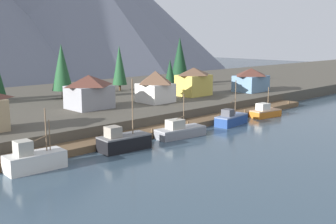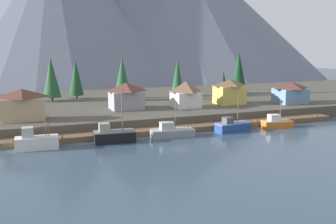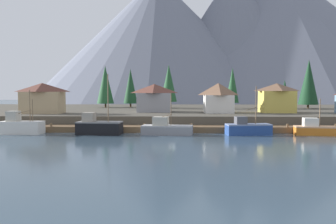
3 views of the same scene
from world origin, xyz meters
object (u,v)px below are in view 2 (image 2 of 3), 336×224
Objects in this scene: house_white at (186,94)px; house_yellow at (229,91)px; fishing_boat_orange at (276,123)px; conifer_near_right at (76,77)px; fishing_boat_white at (36,142)px; house_tan at (22,104)px; conifer_mid_left at (177,75)px; conifer_back_left at (51,77)px; conifer_back_right at (122,76)px; fishing_boat_black at (114,135)px; fishing_boat_grey at (172,132)px; house_grey at (126,96)px; conifer_mid_right at (239,71)px; conifer_near_left at (223,82)px; fishing_boat_blue at (232,126)px; house_blue at (291,92)px.

house_yellow is at bearing 5.69° from house_white.
fishing_boat_orange is at bearing -51.54° from house_white.
house_yellow is 0.66× the size of conifer_near_right.
fishing_boat_white is at bearing -159.07° from house_yellow.
house_tan is 0.77× the size of conifer_mid_left.
fishing_boat_white is at bearing -106.78° from conifer_near_right.
conifer_back_left is at bearing 153.15° from house_yellow.
conifer_back_right reaches higher than house_yellow.
house_white is at bearing 5.07° from house_tan.
fishing_boat_black reaches higher than fishing_boat_grey.
house_yellow is at bearing -3.50° from house_grey.
conifer_back_left is (-6.67, -2.51, 0.41)m from conifer_near_right.
house_yellow reaches higher than fishing_boat_orange.
conifer_back_left reaches higher than house_grey.
fishing_boat_black reaches higher than house_white.
conifer_mid_left is (42.29, 22.74, 2.98)m from house_tan.
conifer_mid_right is (13.22, 17.33, 3.75)m from house_yellow.
fishing_boat_grey is at bearing 4.52° from fishing_boat_black.
house_grey is at bearing -139.91° from conifer_mid_left.
fishing_boat_grey is at bearing -74.49° from conifer_near_right.
conifer_near_left is 0.63× the size of conifer_back_left.
house_tan is 65.90m from conifer_mid_right.
house_tan reaches higher than fishing_boat_white.
conifer_mid_left is (-7.40, 36.45, 7.68)m from fishing_boat_orange.
house_tan reaches higher than fishing_boat_blue.
house_yellow reaches higher than house_tan.
conifer_mid_right is (47.35, 35.60, 8.19)m from fishing_boat_black.
conifer_mid_right reaches higher than conifer_near_right.
fishing_boat_white is at bearing -136.65° from house_grey.
conifer_back_left is (-54.55, 3.59, -0.54)m from conifer_mid_right.
house_yellow is 46.43m from conifer_back_left.
house_grey is at bearing 15.12° from house_tan.
house_grey is at bearing 106.19° from fishing_boat_grey.
house_yellow is at bearing -127.35° from conifer_mid_right.
house_yellow is at bearing 5.23° from house_tan.
conifer_mid_right is 1.11× the size of conifer_back_right.
fishing_boat_white is 48.00m from fishing_boat_orange.
house_tan is (-49.69, 13.71, 4.70)m from fishing_boat_orange.
fishing_boat_black reaches higher than house_grey.
house_blue reaches higher than fishing_boat_white.
fishing_boat_black is 0.90× the size of conifer_near_right.
fishing_boat_white is at bearing -149.65° from conifer_mid_right.
house_white is 0.49× the size of conifer_mid_right.
conifer_near_right is 28.56m from conifer_mid_left.
fishing_boat_black is 1.30× the size of house_grey.
fishing_boat_white is 43.90m from conifer_near_right.
conifer_near_left is at bearing 66.64° from house_yellow.
conifer_near_right is 7.14m from conifer_back_left.
house_blue is at bearing -62.91° from conifer_near_left.
fishing_boat_white is 0.74× the size of fishing_boat_black.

